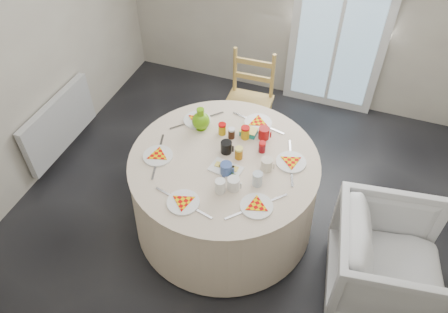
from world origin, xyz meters
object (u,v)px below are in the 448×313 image
(radiator, at_px, (60,124))
(green_pitcher, at_px, (201,118))
(table, at_px, (224,192))
(armchair, at_px, (391,261))
(wooden_chair, at_px, (248,106))

(radiator, bearing_deg, green_pitcher, 1.19)
(table, bearing_deg, radiator, 172.01)
(armchair, bearing_deg, green_pitcher, 65.51)
(wooden_chair, bearing_deg, radiator, -156.73)
(radiator, height_order, table, table)
(green_pitcher, bearing_deg, table, -45.03)
(table, distance_m, green_pitcher, 0.65)
(armchair, bearing_deg, wooden_chair, 41.97)
(radiator, height_order, green_pitcher, green_pitcher)
(table, xyz_separation_m, wooden_chair, (-0.14, 1.06, 0.09))
(radiator, relative_size, green_pitcher, 5.15)
(radiator, bearing_deg, armchair, -8.25)
(table, xyz_separation_m, green_pitcher, (-0.31, 0.29, 0.49))
(radiator, bearing_deg, wooden_chair, 25.70)
(table, bearing_deg, green_pitcher, 137.28)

